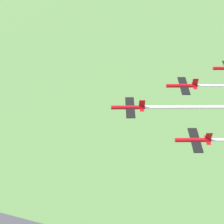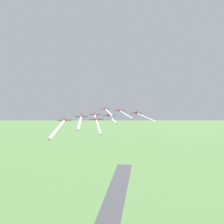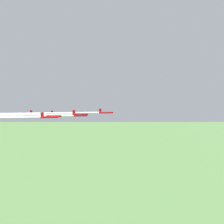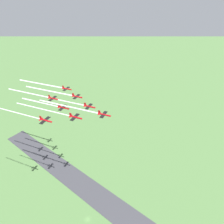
{
  "view_description": "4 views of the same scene",
  "coord_description": "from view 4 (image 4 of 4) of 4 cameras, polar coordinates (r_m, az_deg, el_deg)",
  "views": [
    {
      "loc": [
        20.2,
        -90.83,
        177.84
      ],
      "look_at": [
        -6.8,
        -26.04,
        114.45
      ],
      "focal_mm": 50.0,
      "sensor_mm": 36.0,
      "label": 1
    },
    {
      "loc": [
        187.05,
        37.38,
        133.5
      ],
      "look_at": [
        -6.13,
        -20.06,
        114.28
      ],
      "focal_mm": 35.0,
      "sensor_mm": 36.0,
      "label": 2
    },
    {
      "loc": [
        -45.12,
        119.66,
        130.64
      ],
      "look_at": [
        -7.56,
        -20.64,
        118.22
      ],
      "focal_mm": 35.0,
      "sensor_mm": 36.0,
      "label": 3
    },
    {
      "loc": [
        -78.63,
        45.43,
        188.42
      ],
      "look_at": [
        -4.63,
        -30.52,
        118.44
      ],
      "focal_mm": 28.0,
      "sensor_mm": 36.0,
      "label": 4
    }
  ],
  "objects": [
    {
      "name": "jet_7",
      "position": [
        160.71,
        -18.71,
        4.22
      ],
      "size": [
        9.8,
        9.55,
        3.33
      ],
      "rotation": [
        0.0,
        0.0,
        1.97
      ],
      "color": "#B20C14"
    },
    {
      "name": "runway_strip",
      "position": [
        215.25,
        -1.65,
        -27.63
      ],
      "size": [
        381.12,
        76.47,
        0.2
      ],
      "rotation": [
        0.0,
        0.0,
        1.7
      ],
      "color": "#38383D",
      "rests_on": "ground_plane"
    },
    {
      "name": "smoke_trail_4",
      "position": [
        157.24,
        -22.52,
        2.92
      ],
      "size": [
        34.38,
        15.43,
        1.2
      ],
      "rotation": [
        0.0,
        0.0,
        1.97
      ],
      "color": "white"
    },
    {
      "name": "ground_plane",
      "position": [
        209.16,
        -7.93,
        -31.45
      ],
      "size": [
        3000.0,
        3000.0,
        0.0
      ],
      "primitive_type": "plane",
      "color": "#4C723D"
    },
    {
      "name": "jet_1",
      "position": [
        142.51,
        -7.48,
        1.81
      ],
      "size": [
        9.8,
        9.55,
        3.33
      ],
      "rotation": [
        0.0,
        0.0,
        1.97
      ],
      "color": "#B20C14"
    },
    {
      "name": "jet_6",
      "position": [
        175.09,
        -14.63,
        7.35
      ],
      "size": [
        9.8,
        9.55,
        3.33
      ],
      "rotation": [
        0.0,
        0.0,
        1.97
      ],
      "color": "#B20C14"
    },
    {
      "name": "jet_4",
      "position": [
        143.43,
        -15.68,
        1.38
      ],
      "size": [
        9.8,
        9.55,
        3.33
      ],
      "rotation": [
        0.0,
        0.0,
        1.97
      ],
      "color": "#B20C14"
    },
    {
      "name": "smoke_trail_2",
      "position": [
        142.74,
        -21.97,
        0.89
      ],
      "size": [
        45.92,
        20.01,
        0.81
      ],
      "rotation": [
        0.0,
        0.0,
        1.97
      ],
      "color": "white"
    },
    {
      "name": "jet_2",
      "position": [
        126.2,
        -11.94,
        -1.65
      ],
      "size": [
        9.8,
        9.55,
        3.33
      ],
      "rotation": [
        0.0,
        0.0,
        1.97
      ],
      "color": "#B20C14"
    },
    {
      "name": "smoke_trail_0",
      "position": [
        140.08,
        -14.39,
        1.76
      ],
      "size": [
        49.27,
        21.62,
        1.08
      ],
      "rotation": [
        0.0,
        0.0,
        1.97
      ],
      "color": "white"
    },
    {
      "name": "jet_5",
      "position": [
        129.64,
        -20.96,
        -2.55
      ],
      "size": [
        9.8,
        9.55,
        3.33
      ],
      "rotation": [
        0.0,
        0.0,
        1.97
      ],
      "color": "#B20C14"
    },
    {
      "name": "smoke_trail_6",
      "position": [
        194.15,
        -22.37,
        8.48
      ],
      "size": [
        49.92,
        22.1,
        1.35
      ],
      "rotation": [
        0.0,
        0.0,
        1.97
      ],
      "color": "white"
    },
    {
      "name": "jet_3",
      "position": [
        158.2,
        -11.42,
        4.95
      ],
      "size": [
        9.8,
        9.55,
        3.33
      ],
      "rotation": [
        0.0,
        0.0,
        1.97
      ],
      "color": "#B20C14"
    },
    {
      "name": "smoke_trail_5",
      "position": [
        148.12,
        -29.13,
        -0.1
      ],
      "size": [
        42.86,
        18.64,
        0.71
      ],
      "rotation": [
        0.0,
        0.0,
        1.97
      ],
      "color": "white"
    },
    {
      "name": "smoke_trail_1",
      "position": [
        157.92,
        -17.26,
        3.83
      ],
      "size": [
        47.81,
        20.91,
        0.95
      ],
      "rotation": [
        0.0,
        0.0,
        1.97
      ],
      "color": "white"
    },
    {
      "name": "smoke_trail_7",
      "position": [
        178.81,
        -25.75,
        5.58
      ],
      "size": [
        43.28,
        19.12,
        1.11
      ],
      "rotation": [
        0.0,
        0.0,
        1.97
      ],
      "color": "white"
    },
    {
      "name": "jet_0",
      "position": [
        126.3,
        -2.66,
        -0.85
      ],
      "size": [
        9.8,
        9.55,
        3.33
      ],
      "rotation": [
        0.0,
        0.0,
        1.97
      ],
      "color": "#B20C14"
    },
    {
      "name": "smoke_trail_3",
      "position": [
        175.65,
        -20.1,
        6.48
      ],
      "size": [
        49.02,
        21.67,
        1.28
      ],
      "rotation": [
        0.0,
        0.0,
        1.97
      ],
      "color": "white"
    }
  ]
}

